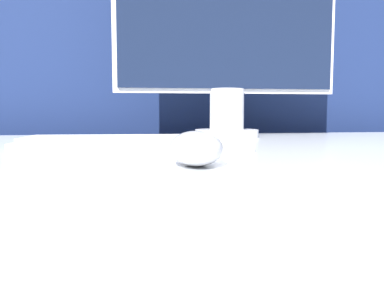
% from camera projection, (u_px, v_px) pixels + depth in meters
% --- Properties ---
extents(partition_panel, '(5.00, 0.03, 1.47)m').
position_uv_depth(partition_panel, '(179.00, 133.00, 1.27)').
color(partition_panel, navy).
rests_on(partition_panel, ground_plane).
extents(computer_mouse_near, '(0.08, 0.12, 0.04)m').
position_uv_depth(computer_mouse_near, '(196.00, 148.00, 0.47)').
color(computer_mouse_near, silver).
rests_on(computer_mouse_near, desk).
extents(keyboard, '(0.41, 0.14, 0.02)m').
position_uv_depth(keyboard, '(136.00, 143.00, 0.67)').
color(keyboard, silver).
rests_on(keyboard, desk).
extents(monitor, '(0.59, 0.17, 0.52)m').
position_uv_depth(monitor, '(227.00, 28.00, 0.97)').
color(monitor, white).
rests_on(monitor, desk).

